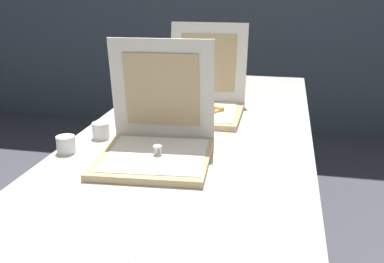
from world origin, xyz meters
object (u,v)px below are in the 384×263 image
Objects in this scene: pizza_box_front at (156,142)px; cup_white_near_left at (66,144)px; pizza_box_middle at (202,101)px; cup_white_near_center at (101,130)px; cup_white_mid at (127,117)px; napkin_pile at (98,251)px; table at (196,145)px.

cup_white_near_left is at bearing 179.38° from pizza_box_front.
pizza_box_middle reaches higher than cup_white_near_left.
pizza_box_front is 0.87× the size of pizza_box_middle.
cup_white_near_center is at bearing -128.81° from pizza_box_middle.
cup_white_near_left is 0.35m from cup_white_mid.
cup_white_mid is at bearing 105.63° from napkin_pile.
table is at bearing 86.47° from napkin_pile.
cup_white_near_center reaches higher than napkin_pile.
pizza_box_front reaches higher than cup_white_mid.
cup_white_near_left is (-0.38, -0.28, 0.08)m from table.
cup_white_mid is (0.04, 0.18, 0.00)m from cup_white_near_center.
napkin_pile is (0.33, -0.51, -0.03)m from cup_white_near_left.
napkin_pile is (0.27, -0.66, -0.03)m from cup_white_near_center.
cup_white_near_left is at bearing -123.95° from pizza_box_middle.
cup_white_near_center is (0.06, 0.16, 0.00)m from cup_white_near_left.
table is 34.65× the size of cup_white_near_left.
napkin_pile is at bearing -74.37° from cup_white_mid.
cup_white_mid reaches higher than napkin_pile.
pizza_box_middle is at bearing 88.69° from napkin_pile.
cup_white_near_left is at bearing -109.32° from cup_white_near_center.
table is 34.65× the size of cup_white_near_center.
cup_white_near_center is at bearing -102.22° from cup_white_mid.
pizza_box_middle reaches higher than napkin_pile.
napkin_pile is at bearing -57.05° from cup_white_near_left.
table is 0.29m from pizza_box_front.
pizza_box_front is 6.07× the size of cup_white_mid.
pizza_box_middle is at bearing 95.66° from table.
cup_white_near_center is 0.32× the size of napkin_pile.
pizza_box_front is 6.07× the size of cup_white_near_center.
cup_white_near_center is 0.72m from napkin_pile.
pizza_box_front reaches higher than table.
pizza_box_middle is 2.24× the size of napkin_pile.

